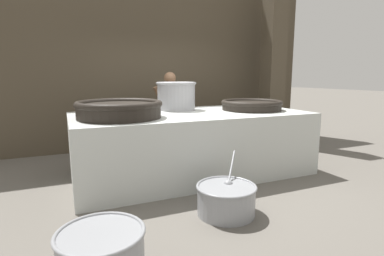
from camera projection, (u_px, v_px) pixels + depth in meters
The scene contains 10 objects.
ground_plane at pixel (192, 172), 4.98m from camera, with size 60.00×60.00×0.00m, color #666059.
back_wall at pixel (152, 48), 6.67m from camera, with size 7.84×0.24×4.41m, color #4C4233.
support_pillar at pixel (274, 49), 6.96m from camera, with size 0.44×0.44×4.41m, color #4C4233.
hearth_platform at pixel (192, 143), 4.90m from camera, with size 3.71×1.77×1.00m.
giant_wok_near at pixel (119, 109), 4.17m from camera, with size 1.20×1.20×0.24m.
giant_wok_far at pixel (252, 105), 5.18m from camera, with size 1.05×1.05×0.17m.
stock_pot at pixel (176, 95), 5.17m from camera, with size 0.69×0.69×0.48m.
cook at pixel (170, 111), 5.89m from camera, with size 0.39×0.60×1.66m.
prep_bowl_vegetables at pixel (226, 198), 3.45m from camera, with size 0.72×0.79×0.63m.
prep_bowl_meat at pixel (101, 254), 2.30m from camera, with size 0.69×0.69×0.42m.
Camera 1 is at (-1.89, -4.39, 1.58)m, focal length 28.00 mm.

